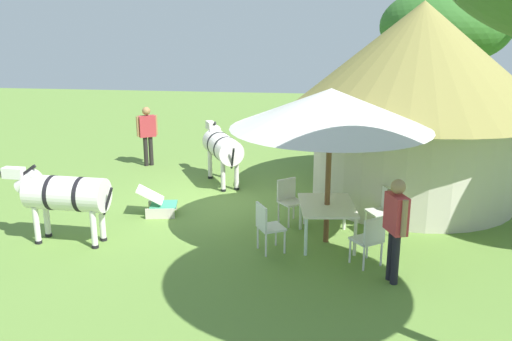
% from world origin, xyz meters
% --- Properties ---
extents(ground_plane, '(36.00, 36.00, 0.00)m').
position_xyz_m(ground_plane, '(0.00, 0.00, 0.00)').
color(ground_plane, olive).
extents(thatched_hut, '(5.81, 5.81, 4.40)m').
position_xyz_m(thatched_hut, '(-1.08, 4.19, 2.47)').
color(thatched_hut, beige).
rests_on(thatched_hut, ground_plane).
extents(shade_umbrella, '(3.59, 3.59, 2.88)m').
position_xyz_m(shade_umbrella, '(1.82, 2.27, 2.52)').
color(shade_umbrella, brown).
rests_on(shade_umbrella, ground_plane).
extents(patio_dining_table, '(1.46, 1.15, 0.74)m').
position_xyz_m(patio_dining_table, '(1.82, 2.27, 0.66)').
color(patio_dining_table, silver).
rests_on(patio_dining_table, ground_plane).
extents(patio_chair_near_hut, '(0.58, 0.57, 0.90)m').
position_xyz_m(patio_chair_near_hut, '(1.28, 3.35, 0.52)').
color(patio_chair_near_hut, silver).
rests_on(patio_chair_near_hut, ground_plane).
extents(patio_chair_east_end, '(0.60, 0.61, 0.90)m').
position_xyz_m(patio_chair_east_end, '(0.88, 1.51, 0.52)').
color(patio_chair_east_end, silver).
rests_on(patio_chair_east_end, ground_plane).
extents(patio_chair_west_end, '(0.59, 0.58, 0.90)m').
position_xyz_m(patio_chair_west_end, '(2.41, 1.22, 0.52)').
color(patio_chair_west_end, white).
rests_on(patio_chair_west_end, ground_plane).
extents(patio_chair_near_lawn, '(0.60, 0.60, 0.90)m').
position_xyz_m(patio_chair_near_lawn, '(2.78, 3.00, 0.52)').
color(patio_chair_near_lawn, silver).
rests_on(patio_chair_near_lawn, ground_plane).
extents(guest_beside_umbrella, '(0.58, 0.36, 1.71)m').
position_xyz_m(guest_beside_umbrella, '(3.30, 3.33, 1.03)').
color(guest_beside_umbrella, black).
rests_on(guest_beside_umbrella, ground_plane).
extents(guest_behind_table, '(0.58, 0.25, 1.63)m').
position_xyz_m(guest_behind_table, '(0.37, 3.69, 0.98)').
color(guest_behind_table, '#201F2B').
rests_on(guest_behind_table, ground_plane).
extents(standing_watcher, '(0.42, 0.51, 1.66)m').
position_xyz_m(standing_watcher, '(-2.98, -2.72, 1.00)').
color(standing_watcher, black).
rests_on(standing_watcher, ground_plane).
extents(striped_lounge_chair, '(0.68, 0.90, 0.61)m').
position_xyz_m(striped_lounge_chair, '(0.81, -1.27, 0.25)').
color(striped_lounge_chair, '#3A9974').
rests_on(striped_lounge_chair, ground_plane).
extents(zebra_nearest_camera, '(1.99, 1.28, 1.48)m').
position_xyz_m(zebra_nearest_camera, '(-1.58, -0.35, 0.94)').
color(zebra_nearest_camera, silver).
rests_on(zebra_nearest_camera, ground_plane).
extents(zebra_by_umbrella, '(0.71, 2.18, 1.48)m').
position_xyz_m(zebra_by_umbrella, '(2.46, -2.52, 0.94)').
color(zebra_by_umbrella, silver).
rests_on(zebra_by_umbrella, ground_plane).
extents(acacia_tree_far_lawn, '(3.87, 3.87, 4.92)m').
position_xyz_m(acacia_tree_far_lawn, '(-6.13, 5.62, 3.75)').
color(acacia_tree_far_lawn, brown).
rests_on(acacia_tree_far_lawn, ground_plane).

